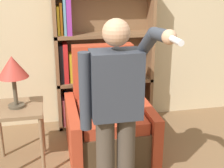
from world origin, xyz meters
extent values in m
cube|color=beige|center=(0.00, 2.03, 1.40)|extent=(8.00, 0.06, 2.80)
cube|color=brown|center=(-0.50, 1.85, 0.88)|extent=(0.04, 0.28, 1.76)
cube|color=brown|center=(0.68, 1.85, 0.88)|extent=(0.04, 0.28, 1.76)
cube|color=brown|center=(0.09, 1.98, 0.88)|extent=(1.21, 0.01, 1.76)
cube|color=brown|center=(0.09, 1.85, 0.02)|extent=(1.21, 0.28, 0.04)
cube|color=brown|center=(0.09, 1.85, 0.59)|extent=(1.21, 0.28, 0.04)
cube|color=brown|center=(0.09, 1.85, 1.17)|extent=(1.21, 0.28, 0.04)
cube|color=#BC4C56|center=(-0.45, 1.85, 0.22)|extent=(0.03, 0.24, 0.36)
cube|color=#1E47B2|center=(-0.41, 1.85, 0.24)|extent=(0.05, 0.19, 0.41)
cube|color=#BC4C56|center=(-0.36, 1.85, 0.24)|extent=(0.03, 0.22, 0.39)
cube|color=white|center=(-0.32, 1.85, 0.21)|extent=(0.04, 0.20, 0.34)
cube|color=#BC4C56|center=(-0.27, 1.85, 0.24)|extent=(0.05, 0.23, 0.41)
cube|color=black|center=(-0.44, 1.85, 0.84)|extent=(0.04, 0.20, 0.47)
cube|color=red|center=(-0.39, 1.85, 0.85)|extent=(0.05, 0.20, 0.49)
cube|color=gold|center=(-0.33, 1.85, 0.79)|extent=(0.04, 0.17, 0.36)
cube|color=#337070|center=(-0.28, 1.85, 0.78)|extent=(0.05, 0.17, 0.34)
cube|color=#1E47B2|center=(-0.24, 1.85, 0.78)|extent=(0.03, 0.24, 0.36)
cube|color=gold|center=(-0.45, 1.85, 1.36)|extent=(0.03, 0.16, 0.33)
cube|color=orange|center=(-0.42, 1.85, 1.38)|extent=(0.03, 0.15, 0.37)
cube|color=#5B99A8|center=(-0.38, 1.85, 1.42)|extent=(0.03, 0.19, 0.46)
cube|color=purple|center=(-0.33, 1.85, 1.40)|extent=(0.05, 0.24, 0.42)
cube|color=#4C3823|center=(0.00, 1.08, 0.21)|extent=(0.67, 0.86, 0.41)
cube|color=#B23D23|center=(0.00, 1.04, 0.47)|extent=(0.63, 0.74, 0.12)
cube|color=#B23D23|center=(0.00, 1.47, 0.67)|extent=(0.67, 0.16, 0.93)
cube|color=#B23D23|center=(-0.39, 1.08, 0.29)|extent=(0.10, 0.94, 0.58)
cube|color=#B23D23|center=(0.38, 1.08, 0.29)|extent=(0.10, 0.94, 0.58)
cylinder|color=#473D33|center=(-0.19, 0.31, 0.41)|extent=(0.15, 0.15, 0.82)
cylinder|color=#473D33|center=(-0.01, 0.31, 0.41)|extent=(0.15, 0.15, 0.82)
cube|color=#333842|center=(-0.10, 0.31, 1.08)|extent=(0.38, 0.24, 0.52)
sphere|color=tan|center=(-0.10, 0.31, 1.48)|extent=(0.20, 0.20, 0.20)
cylinder|color=#333842|center=(-0.34, 0.31, 1.04)|extent=(0.09, 0.09, 0.61)
cylinder|color=#333842|center=(0.10, 0.20, 1.42)|extent=(0.09, 0.28, 0.23)
cylinder|color=#333842|center=(0.10, -0.04, 1.52)|extent=(0.08, 0.27, 0.10)
sphere|color=tan|center=(0.10, -0.17, 1.53)|extent=(0.09, 0.09, 0.09)
cylinder|color=white|center=(0.10, -0.27, 1.53)|extent=(0.04, 0.15, 0.04)
cube|color=#846647|center=(-0.92, 1.05, 0.64)|extent=(0.49, 0.49, 0.04)
cylinder|color=#846647|center=(-0.70, 0.83, 0.31)|extent=(0.04, 0.04, 0.62)
cylinder|color=#846647|center=(-1.14, 1.27, 0.31)|extent=(0.04, 0.04, 0.62)
cylinder|color=#846647|center=(-0.70, 1.27, 0.31)|extent=(0.04, 0.04, 0.62)
cylinder|color=#4C4233|center=(-0.92, 1.05, 0.67)|extent=(0.16, 0.16, 0.02)
cylinder|color=#4C4233|center=(-0.92, 1.05, 0.82)|extent=(0.04, 0.04, 0.28)
cone|color=#B2382D|center=(-0.92, 1.05, 1.06)|extent=(0.29, 0.29, 0.20)
camera|label=1|loc=(-0.58, -1.85, 1.87)|focal=50.00mm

